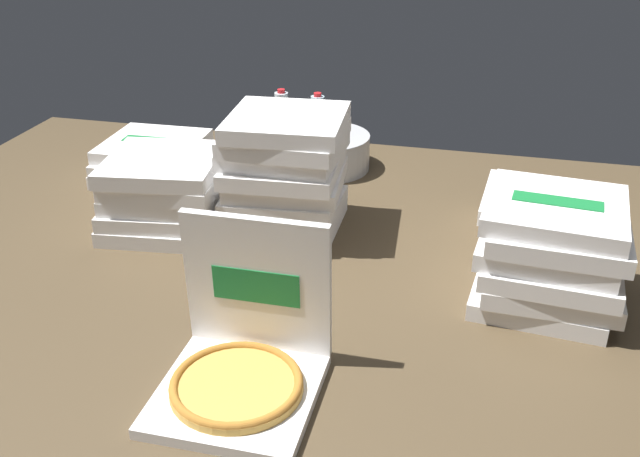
# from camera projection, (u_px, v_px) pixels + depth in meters

# --- Properties ---
(ground_plane) EXTENTS (3.20, 2.40, 0.02)m
(ground_plane) POSITION_uv_depth(u_px,v_px,m) (318.00, 292.00, 2.03)
(ground_plane) COLOR #4C3D28
(open_pizza_box) EXTENTS (0.35, 0.36, 0.38)m
(open_pizza_box) POSITION_uv_depth(u_px,v_px,m) (243.00, 358.00, 1.62)
(open_pizza_box) COLOR white
(open_pizza_box) RESTS_ON ground_plane
(pizza_stack_left_mid) EXTENTS (0.39, 0.39, 0.39)m
(pizza_stack_left_mid) POSITION_uv_depth(u_px,v_px,m) (285.00, 173.00, 2.28)
(pizza_stack_left_mid) COLOR white
(pizza_stack_left_mid) RESTS_ON ground_plane
(pizza_stack_right_mid) EXTENTS (0.38, 0.38, 0.15)m
(pizza_stack_right_mid) POSITION_uv_depth(u_px,v_px,m) (541.00, 217.00, 2.27)
(pizza_stack_right_mid) COLOR white
(pizza_stack_right_mid) RESTS_ON ground_plane
(pizza_stack_right_near) EXTENTS (0.41, 0.40, 0.24)m
(pizza_stack_right_near) POSITION_uv_depth(u_px,v_px,m) (166.00, 192.00, 2.33)
(pizza_stack_right_near) COLOR white
(pizza_stack_right_near) RESTS_ON ground_plane
(pizza_stack_left_near) EXTENTS (0.40, 0.40, 0.30)m
(pizza_stack_left_near) POSITION_uv_depth(u_px,v_px,m) (551.00, 253.00, 1.91)
(pizza_stack_left_near) COLOR white
(pizza_stack_left_near) RESTS_ON ground_plane
(pizza_stack_center_far) EXTENTS (0.38, 0.38, 0.15)m
(pizza_stack_center_far) POSITION_uv_depth(u_px,v_px,m) (152.00, 159.00, 2.72)
(pizza_stack_center_far) COLOR white
(pizza_stack_center_far) RESTS_ON ground_plane
(ice_bucket) EXTENTS (0.35, 0.35, 0.14)m
(ice_bucket) POSITION_uv_depth(u_px,v_px,m) (325.00, 151.00, 2.81)
(ice_bucket) COLOR #B7BABF
(ice_bucket) RESTS_ON ground_plane
(water_bottle_0) EXTENTS (0.06, 0.06, 0.24)m
(water_bottle_0) POSITION_uv_depth(u_px,v_px,m) (318.00, 122.00, 2.99)
(water_bottle_0) COLOR silver
(water_bottle_0) RESTS_ON ground_plane
(water_bottle_1) EXTENTS (0.06, 0.06, 0.24)m
(water_bottle_1) POSITION_uv_depth(u_px,v_px,m) (282.00, 118.00, 3.03)
(water_bottle_1) COLOR white
(water_bottle_1) RESTS_ON ground_plane
(water_bottle_2) EXTENTS (0.06, 0.06, 0.24)m
(water_bottle_2) POSITION_uv_depth(u_px,v_px,m) (269.00, 154.00, 2.66)
(water_bottle_2) COLOR white
(water_bottle_2) RESTS_ON ground_plane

